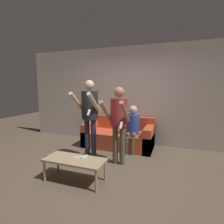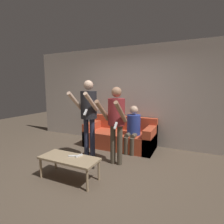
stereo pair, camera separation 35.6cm
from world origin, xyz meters
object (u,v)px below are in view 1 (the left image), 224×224
remote_far (84,157)px  couch (119,136)px  remote_near (78,157)px  person_standing_left (90,110)px  person_seated (132,126)px  coffee_table (75,161)px  person_standing_right (119,117)px

remote_far → couch: bearing=88.7°
remote_near → remote_far: same height
person_standing_left → remote_far: bearing=-69.8°
person_seated → remote_far: (-0.45, -1.64, -0.22)m
coffee_table → remote_far: size_ratio=6.81×
couch → remote_near: size_ratio=12.14×
person_standing_right → coffee_table: (-0.50, -0.89, -0.65)m
coffee_table → remote_near: size_ratio=6.97×
couch → person_seated: person_seated is taller
remote_near → person_seated: bearing=72.3°
person_standing_right → coffee_table: size_ratio=1.52×
coffee_table → person_standing_right: bearing=60.6°
couch → remote_near: (-0.13, -1.87, 0.13)m
person_standing_right → coffee_table: person_standing_right is taller
coffee_table → person_seated: bearing=71.7°
coffee_table → remote_near: bearing=55.3°
couch → person_standing_right: (0.33, -1.04, 0.73)m
person_seated → remote_near: person_seated is taller
couch → person_standing_right: person_standing_right is taller
couch → remote_far: size_ratio=11.86×
person_seated → person_standing_left: bearing=-130.6°
couch → person_standing_left: person_standing_left is taller
couch → person_standing_left: bearing=-107.5°
person_seated → remote_near: 1.79m
person_standing_left → person_seated: person_standing_left is taller
person_standing_left → coffee_table: (0.16, -0.89, -0.75)m
coffee_table → remote_far: (0.13, 0.11, 0.05)m
coffee_table → couch: bearing=84.9°
person_standing_right → remote_near: bearing=-119.0°
couch → coffee_table: (-0.17, -1.93, 0.08)m
person_seated → coffee_table: 1.86m
person_standing_right → remote_far: (-0.37, -0.77, -0.60)m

